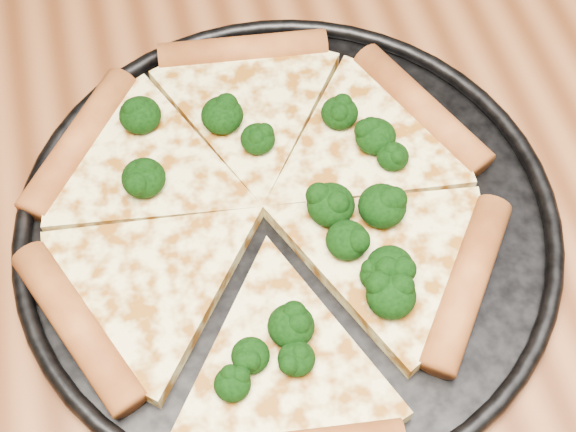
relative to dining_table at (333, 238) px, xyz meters
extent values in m
cube|color=brown|center=(0.00, 0.00, 0.07)|extent=(1.20, 0.90, 0.04)
cylinder|color=black|center=(-0.04, -0.04, 0.09)|extent=(0.33, 0.33, 0.01)
torus|color=black|center=(-0.04, -0.04, 0.10)|extent=(0.34, 0.34, 0.01)
cylinder|color=#B5632D|center=(0.06, 0.02, 0.11)|extent=(0.07, 0.12, 0.02)
cylinder|color=#B5632D|center=(-0.04, 0.10, 0.11)|extent=(0.12, 0.04, 0.02)
cylinder|color=#B5632D|center=(-0.16, 0.05, 0.11)|extent=(0.09, 0.11, 0.02)
cylinder|color=#B5632D|center=(-0.18, -0.08, 0.11)|extent=(0.07, 0.12, 0.02)
cylinder|color=#B5632D|center=(0.05, -0.11, 0.11)|extent=(0.09, 0.11, 0.02)
ellipsoid|color=black|center=(0.02, 0.00, 0.12)|extent=(0.03, 0.03, 0.02)
ellipsoid|color=black|center=(-0.13, 0.01, 0.12)|extent=(0.03, 0.03, 0.02)
ellipsoid|color=black|center=(-0.05, 0.02, 0.12)|extent=(0.02, 0.02, 0.02)
ellipsoid|color=black|center=(-0.06, -0.13, 0.12)|extent=(0.02, 0.02, 0.02)
ellipsoid|color=black|center=(-0.12, 0.06, 0.12)|extent=(0.03, 0.03, 0.02)
ellipsoid|color=black|center=(0.00, -0.11, 0.12)|extent=(0.03, 0.03, 0.02)
ellipsoid|color=black|center=(-0.07, 0.04, 0.12)|extent=(0.03, 0.03, 0.02)
ellipsoid|color=black|center=(-0.09, -0.12, 0.12)|extent=(0.02, 0.02, 0.02)
ellipsoid|color=black|center=(0.01, -0.05, 0.12)|extent=(0.03, 0.03, 0.02)
ellipsoid|color=black|center=(-0.02, -0.04, 0.12)|extent=(0.03, 0.03, 0.02)
ellipsoid|color=black|center=(0.01, 0.03, 0.12)|extent=(0.02, 0.02, 0.02)
ellipsoid|color=black|center=(0.03, -0.01, 0.12)|extent=(0.02, 0.02, 0.02)
ellipsoid|color=black|center=(0.00, -0.09, 0.12)|extent=(0.03, 0.03, 0.02)
ellipsoid|color=black|center=(-0.02, -0.07, 0.12)|extent=(0.03, 0.03, 0.02)
ellipsoid|color=black|center=(-0.06, -0.11, 0.12)|extent=(0.03, 0.03, 0.02)
ellipsoid|color=black|center=(-0.01, -0.09, 0.12)|extent=(0.02, 0.02, 0.01)
ellipsoid|color=black|center=(-0.10, -0.14, 0.12)|extent=(0.02, 0.02, 0.02)
camera|label=1|loc=(-0.11, -0.30, 0.55)|focal=51.89mm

